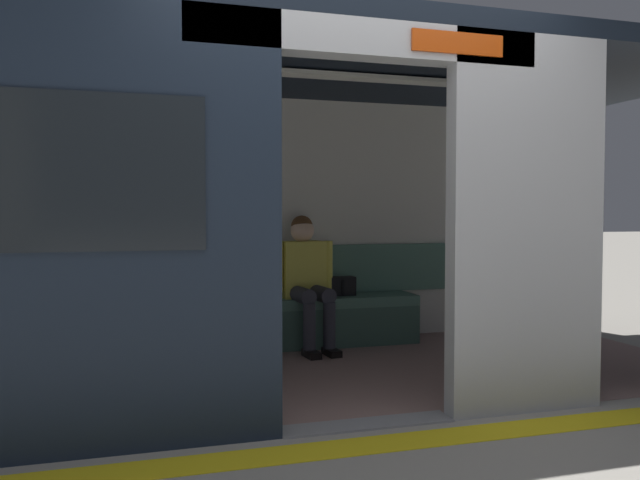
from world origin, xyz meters
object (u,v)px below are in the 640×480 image
(train_car, at_px, (302,164))
(handbag, at_px, (340,286))
(grab_pole_door, at_px, (270,227))
(book, at_px, (260,297))
(bench_seat, at_px, (282,310))
(person_seated, at_px, (306,273))

(train_car, height_order, handbag, train_car)
(handbag, bearing_deg, train_car, 58.23)
(handbag, bearing_deg, grab_pole_door, 58.62)
(train_car, bearing_deg, book, -83.78)
(bench_seat, relative_size, handbag, 9.59)
(bench_seat, height_order, person_seated, person_seated)
(train_car, height_order, person_seated, train_car)
(person_seated, bearing_deg, book, -18.02)
(book, bearing_deg, handbag, 164.02)
(train_car, xyz_separation_m, book, (0.11, -1.03, -1.09))
(bench_seat, bearing_deg, person_seated, 165.53)
(person_seated, relative_size, book, 5.32)
(train_car, height_order, book, train_car)
(book, bearing_deg, grab_pole_door, 65.98)
(person_seated, relative_size, grab_pole_door, 0.53)
(train_car, relative_size, grab_pole_door, 2.89)
(bench_seat, xyz_separation_m, grab_pole_door, (0.44, 1.58, 0.77))
(person_seated, relative_size, handbag, 4.50)
(person_seated, bearing_deg, grab_pole_door, 67.11)
(person_seated, height_order, book, person_seated)
(person_seated, height_order, grab_pole_door, grab_pole_door)
(book, bearing_deg, person_seated, 146.83)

